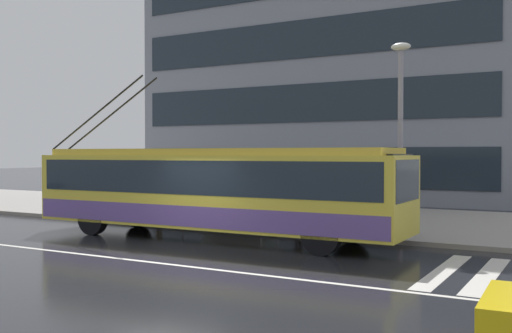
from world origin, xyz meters
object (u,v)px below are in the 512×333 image
object	(u,v)px
pedestrian_approaching_curb	(296,174)
bus_shelter	(233,169)
pedestrian_walking_past	(206,176)
pedestrian_at_shelter	(157,173)
street_lamp	(400,119)
trolleybus	(212,189)

from	to	relation	value
pedestrian_approaching_curb	bus_shelter	bearing A→B (deg)	-147.27
pedestrian_approaching_curb	pedestrian_walking_past	size ratio (longest dim) A/B	1.09
bus_shelter	pedestrian_approaching_curb	world-z (taller)	bus_shelter
bus_shelter	pedestrian_at_shelter	bearing A→B (deg)	177.77
bus_shelter	pedestrian_walking_past	world-z (taller)	bus_shelter
bus_shelter	pedestrian_walking_past	distance (m)	1.92
bus_shelter	street_lamp	distance (m)	6.46
pedestrian_approaching_curb	street_lamp	world-z (taller)	street_lamp
pedestrian_at_shelter	pedestrian_walking_past	distance (m)	2.00
pedestrian_walking_past	pedestrian_approaching_curb	bearing A→B (deg)	6.99
trolleybus	street_lamp	distance (m)	6.05
pedestrian_approaching_curb	pedestrian_at_shelter	bearing A→B (deg)	-168.63
pedestrian_approaching_curb	street_lamp	bearing A→B (deg)	-22.07
trolleybus	pedestrian_approaching_curb	bearing A→B (deg)	81.43
trolleybus	bus_shelter	world-z (taller)	trolleybus
pedestrian_at_shelter	pedestrian_walking_past	world-z (taller)	pedestrian_at_shelter
bus_shelter	pedestrian_walking_past	xyz separation A→B (m)	(-1.71, 0.80, -0.34)
pedestrian_at_shelter	street_lamp	distance (m)	10.02
bus_shelter	pedestrian_at_shelter	distance (m)	3.59
trolleybus	bus_shelter	distance (m)	3.50
bus_shelter	street_lamp	size ratio (longest dim) A/B	0.61
pedestrian_approaching_curb	trolleybus	bearing A→B (deg)	-98.57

